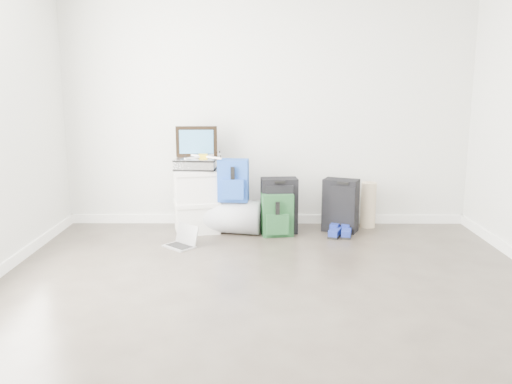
{
  "coord_description": "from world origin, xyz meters",
  "views": [
    {
      "loc": [
        -0.09,
        -3.54,
        1.58
      ],
      "look_at": [
        -0.12,
        1.9,
        0.48
      ],
      "focal_mm": 38.0,
      "sensor_mm": 36.0,
      "label": 1
    }
  ],
  "objects_px": {
    "carry_on": "(341,205)",
    "laptop": "(182,241)",
    "briefcase": "(196,164)",
    "duffel_bag": "(234,217)",
    "boxes_stack": "(197,201)",
    "large_suitcase": "(279,206)"
  },
  "relations": [
    {
      "from": "large_suitcase",
      "to": "laptop",
      "type": "height_order",
      "value": "large_suitcase"
    },
    {
      "from": "duffel_bag",
      "to": "carry_on",
      "type": "height_order",
      "value": "carry_on"
    },
    {
      "from": "duffel_bag",
      "to": "carry_on",
      "type": "distance_m",
      "value": 1.16
    },
    {
      "from": "laptop",
      "to": "briefcase",
      "type": "bearing_deg",
      "value": 124.16
    },
    {
      "from": "boxes_stack",
      "to": "carry_on",
      "type": "distance_m",
      "value": 1.55
    },
    {
      "from": "briefcase",
      "to": "boxes_stack",
      "type": "bearing_deg",
      "value": 0.0
    },
    {
      "from": "carry_on",
      "to": "boxes_stack",
      "type": "bearing_deg",
      "value": -155.77
    },
    {
      "from": "laptop",
      "to": "large_suitcase",
      "type": "bearing_deg",
      "value": 70.97
    },
    {
      "from": "laptop",
      "to": "duffel_bag",
      "type": "bearing_deg",
      "value": 88.53
    },
    {
      "from": "large_suitcase",
      "to": "carry_on",
      "type": "xyz_separation_m",
      "value": [
        0.67,
        0.05,
        -0.01
      ]
    },
    {
      "from": "briefcase",
      "to": "duffel_bag",
      "type": "height_order",
      "value": "briefcase"
    },
    {
      "from": "large_suitcase",
      "to": "carry_on",
      "type": "bearing_deg",
      "value": -0.6
    },
    {
      "from": "carry_on",
      "to": "large_suitcase",
      "type": "bearing_deg",
      "value": -151.9
    },
    {
      "from": "briefcase",
      "to": "carry_on",
      "type": "bearing_deg",
      "value": 4.73
    },
    {
      "from": "briefcase",
      "to": "large_suitcase",
      "type": "xyz_separation_m",
      "value": [
        0.88,
        -0.04,
        -0.44
      ]
    },
    {
      "from": "boxes_stack",
      "to": "duffel_bag",
      "type": "relative_size",
      "value": 1.17
    },
    {
      "from": "carry_on",
      "to": "laptop",
      "type": "bearing_deg",
      "value": -137.2
    },
    {
      "from": "boxes_stack",
      "to": "briefcase",
      "type": "xyz_separation_m",
      "value": [
        0.0,
        0.0,
        0.4
      ]
    },
    {
      "from": "duffel_bag",
      "to": "large_suitcase",
      "type": "distance_m",
      "value": 0.5
    },
    {
      "from": "briefcase",
      "to": "carry_on",
      "type": "relative_size",
      "value": 0.74
    },
    {
      "from": "duffel_bag",
      "to": "laptop",
      "type": "relative_size",
      "value": 1.59
    },
    {
      "from": "boxes_stack",
      "to": "duffel_bag",
      "type": "height_order",
      "value": "boxes_stack"
    }
  ]
}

